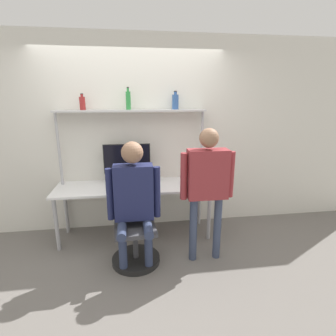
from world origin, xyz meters
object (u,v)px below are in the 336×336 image
(person_seated, at_px, (134,195))
(bottle_blue, at_px, (175,102))
(office_chair, at_px, (135,239))
(monitor, at_px, (127,161))
(bottle_green, at_px, (128,100))
(bottle_red, at_px, (82,103))
(cell_phone, at_px, (154,185))
(laptop, at_px, (136,181))
(person_standing, at_px, (207,179))

(person_seated, height_order, bottle_blue, bottle_blue)
(office_chair, xyz_separation_m, bottle_blue, (0.60, 0.79, 1.54))
(monitor, relative_size, bottle_green, 2.21)
(office_chair, distance_m, person_seated, 0.57)
(monitor, height_order, person_seated, person_seated)
(bottle_red, distance_m, bottle_blue, 1.20)
(person_seated, distance_m, bottle_blue, 1.42)
(cell_phone, xyz_separation_m, office_chair, (-0.28, -0.56, -0.45))
(person_seated, xyz_separation_m, bottle_blue, (0.60, 0.83, 0.98))
(monitor, height_order, bottle_green, bottle_green)
(bottle_green, bearing_deg, office_chair, -88.47)
(bottle_red, bearing_deg, office_chair, -52.73)
(laptop, distance_m, person_seated, 0.63)
(laptop, relative_size, person_standing, 0.20)
(office_chair, bearing_deg, bottle_blue, 52.80)
(person_standing, xyz_separation_m, bottle_blue, (-0.22, 0.87, 0.83))
(person_seated, bearing_deg, bottle_green, 91.63)
(cell_phone, xyz_separation_m, bottle_blue, (0.32, 0.23, 1.09))
(person_seated, xyz_separation_m, bottle_red, (-0.60, 0.83, 0.96))
(monitor, height_order, office_chair, monitor)
(office_chair, relative_size, person_seated, 0.64)
(office_chair, xyz_separation_m, bottle_green, (-0.02, 0.79, 1.56))
(bottle_blue, bearing_deg, cell_phone, -144.23)
(person_seated, bearing_deg, person_standing, -2.45)
(monitor, xyz_separation_m, office_chair, (0.07, -0.77, -0.76))
(cell_phone, height_order, bottle_red, bottle_red)
(office_chair, xyz_separation_m, person_standing, (0.82, -0.08, 0.72))
(office_chair, height_order, person_seated, person_seated)
(monitor, relative_size, bottle_blue, 2.64)
(office_chair, distance_m, person_standing, 1.09)
(office_chair, height_order, bottle_green, bottle_green)
(laptop, bearing_deg, bottle_red, 162.32)
(monitor, height_order, bottle_red, bottle_red)
(laptop, bearing_deg, office_chair, -94.58)
(bottle_green, bearing_deg, bottle_blue, 0.00)
(cell_phone, relative_size, bottle_green, 0.52)
(bottle_blue, bearing_deg, monitor, -177.81)
(person_seated, relative_size, bottle_red, 6.99)
(bottle_red, bearing_deg, bottle_blue, 0.00)
(bottle_red, bearing_deg, person_standing, -31.39)
(monitor, relative_size, person_seated, 0.44)
(laptop, xyz_separation_m, bottle_blue, (0.55, 0.21, 1.02))
(laptop, height_order, bottle_red, bottle_red)
(monitor, distance_m, bottle_blue, 1.03)
(office_chair, bearing_deg, person_seated, -86.51)
(office_chair, xyz_separation_m, bottle_red, (-0.60, 0.79, 1.53))
(laptop, distance_m, bottle_red, 1.21)
(bottle_green, bearing_deg, person_standing, -45.87)
(office_chair, bearing_deg, bottle_red, 127.27)
(monitor, bearing_deg, cell_phone, -31.14)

